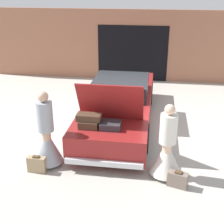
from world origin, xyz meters
TOP-DOWN VIEW (x-y plane):
  - ground_plane at (0.00, 0.00)m, footprint 40.00×40.00m
  - garage_wall_back at (0.00, 4.32)m, footprint 12.00×0.14m
  - car at (-0.00, 0.01)m, footprint 1.80×5.34m
  - person_left at (-1.29, -2.43)m, footprint 0.65×0.65m
  - person_right at (1.29, -2.50)m, footprint 0.67×0.67m
  - suitcase_beside_left_person at (-1.44, -2.76)m, footprint 0.40×0.16m
  - suitcase_beside_right_person at (1.53, -2.85)m, footprint 0.43×0.29m

SIDE VIEW (x-z plane):
  - ground_plane at x=0.00m, z-range 0.00..0.00m
  - suitcase_beside_right_person at x=1.53m, z-range -0.01..0.33m
  - suitcase_beside_left_person at x=-1.44m, z-range -0.01..0.37m
  - car at x=0.00m, z-range -0.32..1.46m
  - person_right at x=1.29m, z-range -0.24..1.38m
  - person_left at x=-1.29m, z-range -0.25..1.48m
  - garage_wall_back at x=0.00m, z-range -0.01..2.79m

